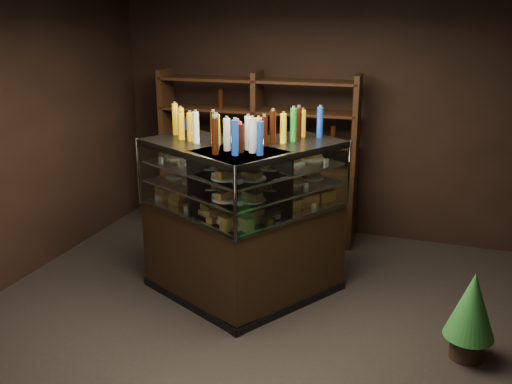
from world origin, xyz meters
TOP-DOWN VIEW (x-y plane):
  - ground at (0.00, 0.00)m, footprint 5.00×5.00m
  - room_shell at (0.00, 0.00)m, footprint 5.02×5.02m
  - display_case at (-0.19, 0.45)m, footprint 1.96×1.56m
  - food_display at (-0.19, 0.45)m, footprint 1.55×1.19m
  - bottles_top at (-0.19, 0.46)m, footprint 1.38×1.05m
  - potted_conifer at (1.87, 0.11)m, footprint 0.40×0.40m
  - back_shelving at (-0.60, 2.05)m, footprint 2.39×0.56m

SIDE VIEW (x-z plane):
  - ground at x=0.00m, z-range 0.00..0.00m
  - potted_conifer at x=1.87m, z-range 0.06..0.91m
  - display_case at x=-0.19m, z-range -0.26..1.27m
  - back_shelving at x=-0.60m, z-range -0.39..1.61m
  - food_display at x=-0.19m, z-range 0.93..1.40m
  - bottles_top at x=-0.19m, z-range 1.51..1.81m
  - room_shell at x=0.00m, z-range 0.44..3.45m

